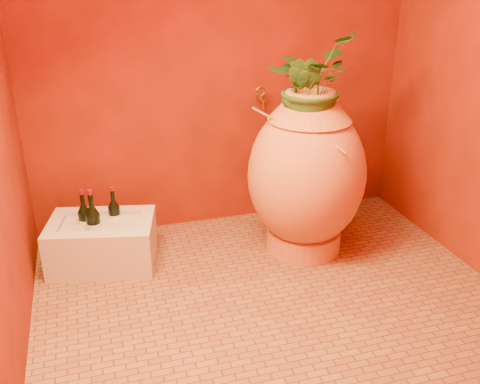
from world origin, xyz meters
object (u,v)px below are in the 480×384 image
object	(u,v)px
stone_basin	(103,243)
wine_bottle_b	(94,225)
wine_bottle_a	(115,216)
wine_bottle_c	(85,222)
amphora	(306,174)
wall_tap	(261,98)

from	to	relation	value
stone_basin	wine_bottle_b	world-z (taller)	wine_bottle_b
wine_bottle_a	wine_bottle_c	bearing A→B (deg)	-168.79
amphora	wall_tap	bearing A→B (deg)	105.34
wine_bottle_c	wall_tap	bearing A→B (deg)	12.56
wine_bottle_b	wine_bottle_a	bearing A→B (deg)	44.32
stone_basin	wall_tap	size ratio (longest dim) A/B	4.34
wine_bottle_b	wall_tap	size ratio (longest dim) A/B	2.20
stone_basin	wine_bottle_b	bearing A→B (deg)	-135.92
wine_bottle_b	wall_tap	xyz separation A→B (m)	(1.13, 0.35, 0.59)
amphora	wine_bottle_b	world-z (taller)	amphora
stone_basin	wine_bottle_a	bearing A→B (deg)	44.43
wine_bottle_b	wall_tap	world-z (taller)	wall_tap
wine_bottle_b	amphora	bearing A→B (deg)	-5.92
wine_bottle_a	wine_bottle_c	distance (m)	0.18
wine_bottle_b	wine_bottle_c	bearing A→B (deg)	117.71
stone_basin	wall_tap	world-z (taller)	wall_tap
wine_bottle_a	stone_basin	bearing A→B (deg)	-135.57
amphora	wall_tap	distance (m)	0.62
wine_bottle_a	wine_bottle_b	size ratio (longest dim) A/B	0.86
amphora	stone_basin	size ratio (longest dim) A/B	1.49
amphora	stone_basin	world-z (taller)	amphora
amphora	wine_bottle_b	bearing A→B (deg)	174.08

